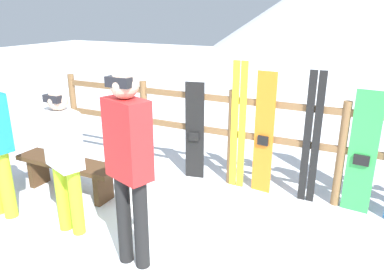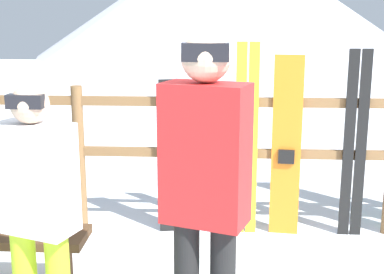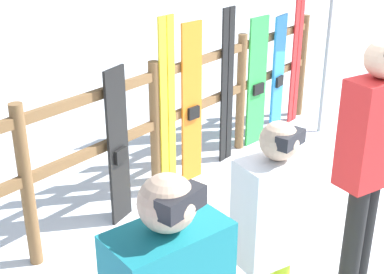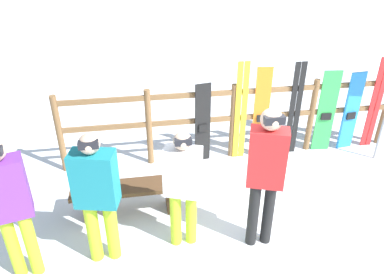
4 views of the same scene
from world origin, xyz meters
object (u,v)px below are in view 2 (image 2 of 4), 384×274
Objects in this scene: person_white at (37,205)px; ski_pair_yellow at (246,140)px; ski_pair_black at (355,145)px; snowboard_orange at (286,148)px; snowboard_black_stripe at (174,158)px; person_red at (205,185)px.

ski_pair_yellow is (1.20, 1.83, -0.05)m from person_white.
ski_pair_black is (0.93, 0.00, -0.03)m from ski_pair_yellow.
snowboard_black_stripe is at bearing -179.99° from snowboard_orange.
snowboard_orange is (0.97, 0.00, 0.11)m from snowboard_black_stripe.
ski_pair_yellow is at bearing 180.00° from ski_pair_black.
ski_pair_yellow reaches higher than snowboard_orange.
ski_pair_black is at bearing 0.13° from snowboard_black_stripe.
ski_pair_black reaches higher than snowboard_orange.
person_red is 1.12× the size of ski_pair_black.
person_white is at bearing -107.58° from snowboard_black_stripe.
ski_pair_yellow reaches higher than ski_pair_black.
ski_pair_yellow is 1.07× the size of snowboard_orange.
person_red is 2.10m from snowboard_orange.
snowboard_orange is 0.58m from ski_pair_black.
person_white is at bearing 170.69° from person_red.
ski_pair_black is (1.21, 1.98, -0.27)m from person_red.
ski_pair_black is at bearing 40.66° from person_white.
person_red reaches higher than snowboard_black_stripe.
snowboard_orange is at bearing 72.25° from person_red.
person_red reaches higher than ski_pair_black.
snowboard_orange is (1.55, 1.83, -0.11)m from person_white.
snowboard_orange is 0.97× the size of ski_pair_black.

